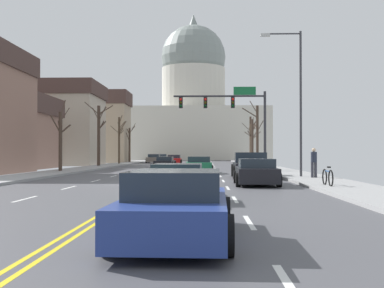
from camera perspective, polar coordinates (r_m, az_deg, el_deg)
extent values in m
cube|color=#49494E|center=(24.73, -4.29, -4.68)|extent=(14.00, 180.00, 0.06)
cube|color=yellow|center=(24.74, -4.57, -4.60)|extent=(0.10, 176.40, 0.00)
cube|color=yellow|center=(24.71, -4.01, -4.60)|extent=(0.10, 176.40, 0.00)
cube|color=silver|center=(5.94, 11.46, -16.16)|extent=(0.12, 2.20, 0.00)
cube|color=silver|center=(11.00, 6.75, -9.12)|extent=(0.12, 2.20, 0.00)
cube|color=silver|center=(16.15, 5.08, -6.52)|extent=(0.12, 2.20, 0.00)
cube|color=silver|center=(21.32, 4.22, -5.18)|extent=(0.12, 2.20, 0.00)
cube|color=silver|center=(26.51, 3.70, -4.36)|extent=(0.12, 2.20, 0.00)
cube|color=silver|center=(31.70, 3.35, -3.81)|extent=(0.12, 2.20, 0.00)
cube|color=silver|center=(36.89, 3.10, -3.41)|extent=(0.12, 2.20, 0.00)
cube|color=silver|center=(42.09, 2.92, -3.11)|extent=(0.12, 2.20, 0.00)
cube|color=silver|center=(47.28, 2.77, -2.88)|extent=(0.12, 2.20, 0.00)
cube|color=silver|center=(52.48, 2.65, -2.69)|extent=(0.12, 2.20, 0.00)
cube|color=silver|center=(57.68, 2.55, -2.54)|extent=(0.12, 2.20, 0.00)
cube|color=silver|center=(62.87, 2.47, -2.41)|extent=(0.12, 2.20, 0.00)
cube|color=silver|center=(68.07, 2.41, -2.30)|extent=(0.12, 2.20, 0.00)
cube|color=silver|center=(73.27, 2.35, -2.21)|extent=(0.12, 2.20, 0.00)
cube|color=silver|center=(78.47, 2.30, -2.13)|extent=(0.12, 2.20, 0.00)
cube|color=silver|center=(83.67, 2.25, -2.06)|extent=(0.12, 2.20, 0.00)
cube|color=silver|center=(88.86, 2.21, -2.00)|extent=(0.12, 2.20, 0.00)
cube|color=silver|center=(17.21, -19.02, -6.13)|extent=(0.12, 2.20, 0.00)
cube|color=silver|center=(22.14, -14.26, -4.99)|extent=(0.12, 2.20, 0.00)
cube|color=silver|center=(27.17, -11.26, -4.26)|extent=(0.12, 2.20, 0.00)
cube|color=silver|center=(32.25, -9.20, -3.75)|extent=(0.12, 2.20, 0.00)
cube|color=silver|center=(37.37, -7.71, -3.37)|extent=(0.12, 2.20, 0.00)
cube|color=silver|center=(42.50, -6.57, -3.09)|extent=(0.12, 2.20, 0.00)
cube|color=silver|center=(47.65, -5.69, -2.86)|extent=(0.12, 2.20, 0.00)
cube|color=silver|center=(52.81, -4.97, -2.68)|extent=(0.12, 2.20, 0.00)
cube|color=silver|center=(57.98, -4.39, -2.53)|extent=(0.12, 2.20, 0.00)
cube|color=silver|center=(63.15, -3.89, -2.41)|extent=(0.12, 2.20, 0.00)
cube|color=silver|center=(68.33, -3.48, -2.30)|extent=(0.12, 2.20, 0.00)
cube|color=silver|center=(73.51, -3.12, -2.21)|extent=(0.12, 2.20, 0.00)
cube|color=silver|center=(78.69, -2.81, -2.13)|extent=(0.12, 2.20, 0.00)
cube|color=silver|center=(83.88, -2.54, -2.06)|extent=(0.12, 2.20, 0.00)
cube|color=silver|center=(89.06, -2.30, -2.00)|extent=(0.12, 2.20, 0.00)
cube|color=#959595|center=(25.31, 15.29, -4.33)|extent=(3.00, 180.00, 0.14)
cylinder|color=#28282D|center=(41.72, 8.57, 1.62)|extent=(0.22, 0.22, 6.63)
cylinder|color=#28282D|center=(41.66, 3.21, 5.64)|extent=(7.80, 0.16, 0.16)
cube|color=black|center=(41.65, 4.82, 4.87)|extent=(0.32, 0.28, 0.92)
sphere|color=red|center=(41.52, 4.83, 5.28)|extent=(0.22, 0.22, 0.22)
sphere|color=#332B05|center=(41.49, 4.83, 4.89)|extent=(0.22, 0.22, 0.22)
sphere|color=black|center=(41.46, 4.84, 4.51)|extent=(0.22, 0.22, 0.22)
cube|color=black|center=(41.58, 1.59, 4.88)|extent=(0.32, 0.28, 0.92)
sphere|color=red|center=(41.45, 1.59, 5.29)|extent=(0.22, 0.22, 0.22)
sphere|color=#332B05|center=(41.42, 1.59, 4.90)|extent=(0.22, 0.22, 0.22)
sphere|color=black|center=(41.40, 1.59, 4.52)|extent=(0.22, 0.22, 0.22)
cube|color=black|center=(41.64, -1.32, 4.87)|extent=(0.32, 0.28, 0.92)
sphere|color=red|center=(41.51, -1.33, 5.28)|extent=(0.22, 0.22, 0.22)
sphere|color=#332B05|center=(41.48, -1.33, 4.89)|extent=(0.22, 0.22, 0.22)
sphere|color=black|center=(41.45, -1.33, 4.51)|extent=(0.22, 0.22, 0.22)
cube|color=#146033|center=(41.85, 6.21, 6.24)|extent=(1.90, 0.06, 0.70)
cylinder|color=#333338|center=(29.62, 12.67, 4.67)|extent=(0.14, 0.14, 8.66)
cylinder|color=#333338|center=(30.13, 10.63, 12.62)|extent=(2.10, 0.09, 0.09)
cube|color=#B2B2AD|center=(29.97, 8.61, 12.55)|extent=(0.56, 0.24, 0.16)
cube|color=beige|center=(102.47, 0.17, 1.10)|extent=(30.94, 18.74, 10.61)
cylinder|color=beige|center=(103.28, 0.17, 6.48)|extent=(13.36, 13.36, 8.76)
sphere|color=gray|center=(104.37, 0.17, 10.16)|extent=(13.59, 13.59, 13.59)
cone|color=gray|center=(106.21, 0.17, 14.39)|extent=(1.80, 1.80, 2.40)
cube|color=#1E7247|center=(36.44, 0.79, -2.67)|extent=(1.93, 4.56, 0.67)
cube|color=#232D38|center=(36.20, 0.80, -1.81)|extent=(1.66, 2.23, 0.42)
cylinder|color=black|center=(37.85, -0.61, -2.87)|extent=(0.23, 0.64, 0.64)
cylinder|color=black|center=(37.86, 2.16, -2.87)|extent=(0.23, 0.64, 0.64)
cylinder|color=black|center=(35.05, -0.68, -3.02)|extent=(0.23, 0.64, 0.64)
cylinder|color=black|center=(35.06, 2.31, -3.02)|extent=(0.23, 0.64, 0.64)
cube|color=black|center=(30.08, 6.98, -2.87)|extent=(2.21, 5.56, 0.70)
cube|color=#1E2833|center=(30.83, 6.88, -1.58)|extent=(1.96, 1.92, 0.64)
cube|color=black|center=(27.38, 7.37, -2.09)|extent=(1.91, 0.15, 0.22)
cylinder|color=black|center=(31.68, 4.89, -3.09)|extent=(0.30, 0.81, 0.80)
cylinder|color=black|center=(31.82, 8.64, -3.07)|extent=(0.30, 0.81, 0.80)
cylinder|color=black|center=(28.38, 5.12, -3.33)|extent=(0.30, 0.81, 0.80)
cylinder|color=black|center=(28.53, 9.30, -3.31)|extent=(0.30, 0.81, 0.80)
cube|color=black|center=(23.41, 7.55, -3.58)|extent=(1.93, 4.45, 0.67)
cube|color=#232D38|center=(23.16, 7.59, -2.25)|extent=(1.66, 2.21, 0.43)
cylinder|color=black|center=(24.73, 5.18, -3.86)|extent=(0.24, 0.65, 0.64)
cylinder|color=black|center=(24.86, 9.40, -3.84)|extent=(0.24, 0.65, 0.64)
cylinder|color=black|center=(22.00, 5.46, -4.22)|extent=(0.24, 0.65, 0.64)
cylinder|color=black|center=(22.16, 10.19, -4.18)|extent=(0.24, 0.65, 0.64)
cube|color=#1E7247|center=(16.00, -1.60, -4.98)|extent=(1.80, 4.60, 0.57)
cube|color=#232D38|center=(15.62, -1.70, -3.18)|extent=(1.55, 2.05, 0.46)
cylinder|color=black|center=(17.50, -4.07, -5.05)|extent=(0.23, 0.64, 0.64)
cylinder|color=black|center=(17.38, 1.58, -5.08)|extent=(0.23, 0.64, 0.64)
cylinder|color=black|center=(14.70, -5.36, -5.82)|extent=(0.23, 0.64, 0.64)
cylinder|color=black|center=(14.56, 1.37, -5.87)|extent=(0.23, 0.64, 0.64)
cube|color=navy|center=(8.76, -1.88, -8.15)|extent=(1.90, 4.56, 0.61)
cube|color=#232D38|center=(8.60, -1.94, -4.67)|extent=(1.62, 2.27, 0.46)
cylinder|color=black|center=(10.27, -6.14, -7.92)|extent=(0.24, 0.65, 0.64)
cylinder|color=black|center=(10.13, 3.87, -8.01)|extent=(0.24, 0.65, 0.64)
cylinder|color=black|center=(7.55, -9.66, -10.42)|extent=(0.24, 0.65, 0.64)
cylinder|color=black|center=(7.37, 4.11, -10.67)|extent=(0.24, 0.65, 0.64)
cube|color=black|center=(50.61, -3.20, -2.26)|extent=(1.95, 4.52, 0.56)
cube|color=#232D38|center=(50.71, -3.18, -1.72)|extent=(1.65, 2.01, 0.40)
cylinder|color=black|center=(49.14, -2.35, -2.44)|extent=(0.24, 0.65, 0.64)
cylinder|color=black|center=(49.36, -4.42, -2.43)|extent=(0.24, 0.65, 0.64)
cylinder|color=black|center=(51.89, -2.03, -2.36)|extent=(0.24, 0.65, 0.64)
cylinder|color=black|center=(52.10, -4.00, -2.36)|extent=(0.24, 0.65, 0.64)
cube|color=#B71414|center=(63.42, -2.13, -1.97)|extent=(1.83, 4.71, 0.65)
cube|color=#232D38|center=(63.86, -2.11, -1.47)|extent=(1.58, 2.09, 0.44)
cylinder|color=black|center=(61.93, -1.38, -2.14)|extent=(0.23, 0.64, 0.64)
cylinder|color=black|center=(62.02, -3.02, -2.14)|extent=(0.23, 0.64, 0.64)
cylinder|color=black|center=(64.83, -1.28, -2.09)|extent=(0.23, 0.64, 0.64)
cylinder|color=black|center=(64.92, -2.84, -2.09)|extent=(0.23, 0.64, 0.64)
cube|color=#6B6056|center=(72.78, -4.51, -1.83)|extent=(1.87, 4.35, 0.68)
cube|color=#232D38|center=(73.06, -4.49, -1.38)|extent=(1.63, 2.05, 0.46)
cylinder|color=black|center=(71.34, -3.90, -1.99)|extent=(0.23, 0.64, 0.64)
cylinder|color=black|center=(71.56, -5.37, -1.98)|extent=(0.23, 0.64, 0.64)
cylinder|color=black|center=(74.02, -3.69, -1.95)|extent=(0.23, 0.64, 0.64)
cylinder|color=black|center=(74.23, -5.10, -1.95)|extent=(0.23, 0.64, 0.64)
cube|color=#9EA3A8|center=(86.68, -3.57, -1.69)|extent=(1.98, 4.59, 0.68)
cube|color=#232D38|center=(86.97, -3.55, -1.33)|extent=(1.68, 1.99, 0.42)
cylinder|color=black|center=(85.23, -3.00, -1.83)|extent=(0.24, 0.65, 0.64)
cylinder|color=black|center=(85.34, -4.24, -1.83)|extent=(0.24, 0.65, 0.64)
cylinder|color=black|center=(88.04, -2.91, -1.80)|extent=(0.24, 0.65, 0.64)
cylinder|color=black|center=(88.15, -4.11, -1.80)|extent=(0.24, 0.65, 0.64)
cube|color=#B2A38E|center=(61.65, -16.39, 1.43)|extent=(11.94, 8.94, 8.26)
cube|color=#47332D|center=(62.06, -16.36, 6.05)|extent=(12.42, 9.30, 1.74)
cube|color=tan|center=(75.54, -12.23, 1.15)|extent=(12.42, 6.30, 8.72)
cube|color=#47332D|center=(75.93, -12.21, 5.22)|extent=(12.92, 6.55, 2.08)
cylinder|color=#4C3D2D|center=(63.39, 6.99, 0.05)|extent=(0.38, 0.38, 5.14)
cylinder|color=#4C3D2D|center=(63.16, 7.52, 0.95)|extent=(1.21, 0.74, 1.15)
cylinder|color=#4C3D2D|center=(63.53, 6.61, 1.13)|extent=(0.91, 0.40, 0.73)
cylinder|color=#4C3D2D|center=(62.70, 6.87, 1.38)|extent=(0.51, 1.52, 1.18)
cylinder|color=#4C3D2D|center=(62.80, 7.07, 1.70)|extent=(0.13, 1.36, 0.98)
cylinder|color=#4C3D2D|center=(62.93, 7.11, 2.01)|extent=(0.25, 1.16, 1.04)
cylinder|color=#4C3D2D|center=(62.99, 7.23, 0.82)|extent=(0.53, 0.98, 0.75)
cylinder|color=#4C3D2D|center=(62.97, -8.57, 0.44)|extent=(0.28, 0.28, 5.96)
cylinder|color=#4C3D2D|center=(62.43, -8.30, 1.31)|extent=(0.84, 1.09, 0.68)
cylinder|color=#4C3D2D|center=(63.03, -9.07, 1.69)|extent=(1.16, 0.26, 1.03)
cylinder|color=#4C3D2D|center=(62.98, -8.16, 2.06)|extent=(1.01, 0.16, 1.46)
cylinder|color=#4C3D2D|center=(62.48, -8.34, 1.51)|extent=(0.78, 1.05, 0.83)
cylinder|color=#4C3D2D|center=(62.48, -8.39, 2.85)|extent=(0.67, 1.22, 1.11)
cylinder|color=#4C3D2D|center=(63.56, -8.65, 2.22)|extent=(0.44, 1.04, 0.86)
cylinder|color=#4C3D2D|center=(62.54, -8.24, 2.21)|extent=(0.98, 0.98, 0.95)
cylinder|color=#423328|center=(50.59, 7.69, 0.96)|extent=(0.28, 0.28, 6.28)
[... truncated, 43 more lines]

